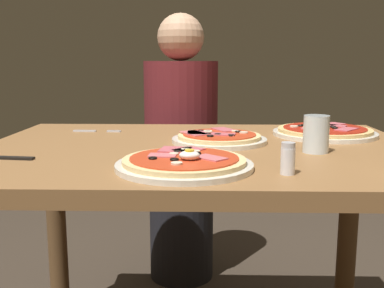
% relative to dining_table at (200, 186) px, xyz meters
% --- Properties ---
extents(dining_table, '(1.20, 0.88, 0.75)m').
position_rel_dining_table_xyz_m(dining_table, '(0.00, 0.00, 0.00)').
color(dining_table, olive).
rests_on(dining_table, ground).
extents(pizza_foreground, '(0.30, 0.30, 0.05)m').
position_rel_dining_table_xyz_m(pizza_foreground, '(-0.03, -0.26, 0.13)').
color(pizza_foreground, silver).
rests_on(pizza_foreground, dining_table).
extents(pizza_across_left, '(0.32, 0.32, 0.03)m').
position_rel_dining_table_xyz_m(pizza_across_left, '(0.39, 0.20, 0.13)').
color(pizza_across_left, silver).
rests_on(pizza_across_left, dining_table).
extents(pizza_across_right, '(0.27, 0.27, 0.03)m').
position_rel_dining_table_xyz_m(pizza_across_right, '(0.05, 0.06, 0.13)').
color(pizza_across_right, silver).
rests_on(pizza_across_right, dining_table).
extents(water_glass_far, '(0.07, 0.07, 0.09)m').
position_rel_dining_table_xyz_m(water_glass_far, '(0.29, -0.08, 0.15)').
color(water_glass_far, silver).
rests_on(water_glass_far, dining_table).
extents(fork, '(0.16, 0.02, 0.00)m').
position_rel_dining_table_xyz_m(fork, '(-0.36, 0.25, 0.12)').
color(fork, silver).
rests_on(fork, dining_table).
extents(knife, '(0.20, 0.04, 0.01)m').
position_rel_dining_table_xyz_m(knife, '(-0.48, -0.18, 0.12)').
color(knife, silver).
rests_on(knife, dining_table).
extents(salt_shaker, '(0.03, 0.03, 0.07)m').
position_rel_dining_table_xyz_m(salt_shaker, '(0.18, -0.31, 0.15)').
color(salt_shaker, white).
rests_on(salt_shaker, dining_table).
extents(diner_person, '(0.32, 0.32, 1.18)m').
position_rel_dining_table_xyz_m(diner_person, '(-0.09, 0.76, -0.08)').
color(diner_person, black).
rests_on(diner_person, ground).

